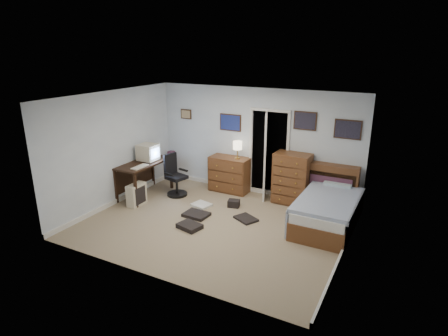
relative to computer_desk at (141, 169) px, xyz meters
The scene contains 15 objects.
floor 2.46m from the computer_desk, 14.42° to the right, with size 5.00×4.00×0.02m, color tan.
computer_desk is the anchor object (origin of this frame).
crt_monitor 0.44m from the computer_desk, 51.30° to the left, with size 0.43×0.39×0.39m.
keyboard 0.49m from the computer_desk, 51.55° to the right, with size 0.16×0.44×0.03m, color beige.
pc_tower 0.73m from the computer_desk, 61.41° to the right, with size 0.23×0.46×0.49m.
office_chair 0.83m from the computer_desk, 26.33° to the left, with size 0.58×0.58×0.99m.
media_stack 1.29m from the computer_desk, 91.01° to the left, with size 0.15×0.15×0.76m, color maroon.
low_dresser 2.11m from the computer_desk, 34.24° to the left, with size 0.96×0.48×0.85m, color brown.
table_lamp 2.33m from the computer_desk, 31.40° to the left, with size 0.22×0.22×0.42m.
doorway 3.16m from the computer_desk, 32.43° to the left, with size 0.96×1.12×2.05m.
tall_dresser 3.49m from the computer_desk, 19.37° to the left, with size 0.78×0.46×1.15m, color brown.
headboard_bookcase 4.34m from the computer_desk, 17.02° to the left, with size 1.10×0.30×0.99m.
bed 4.32m from the computer_desk, ahead, with size 1.12×2.04×0.67m.
wall_posters 3.37m from the computer_desk, 25.82° to the left, with size 4.38×0.04×0.60m.
floor_clutter 2.13m from the computer_desk, ahead, with size 1.66×1.66×0.16m.
Camera 1 is at (3.29, -5.88, 3.37)m, focal length 30.00 mm.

